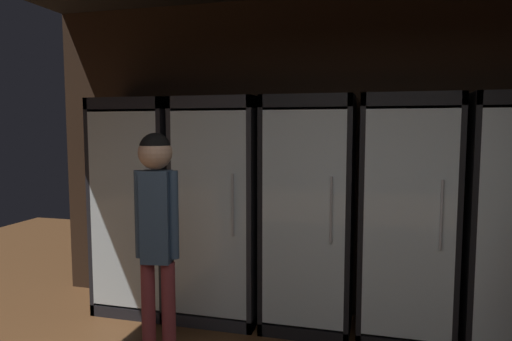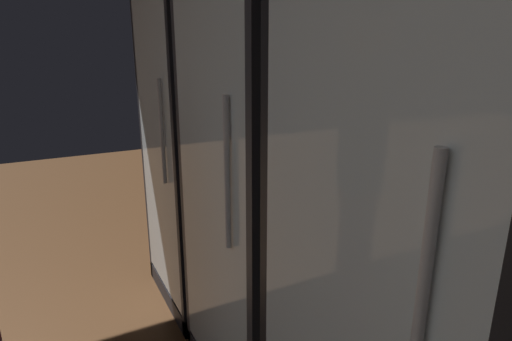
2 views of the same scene
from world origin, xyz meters
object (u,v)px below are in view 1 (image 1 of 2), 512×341
cooler_right (406,220)px  shopper_near (157,222)px  cooler_left (222,210)px  cooler_center (309,216)px  cooler_far_left (143,206)px

cooler_right → shopper_near: cooler_right is taller
cooler_left → cooler_center: same height
cooler_left → cooler_far_left: bearing=180.0°
cooler_left → cooler_right: 1.54m
cooler_left → shopper_near: size_ratio=1.17×
cooler_right → cooler_center: bearing=179.9°
cooler_far_left → shopper_near: bearing=-57.3°
cooler_center → cooler_right: size_ratio=1.00×
cooler_far_left → cooler_right: (2.31, -0.00, -0.01)m
cooler_far_left → cooler_right: bearing=-0.0°
cooler_far_left → shopper_near: cooler_far_left is taller
cooler_far_left → cooler_left: (0.77, -0.00, -0.00)m
cooler_center → cooler_far_left: bearing=-180.0°
cooler_right → cooler_far_left: bearing=180.0°
cooler_right → shopper_near: size_ratio=1.17×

